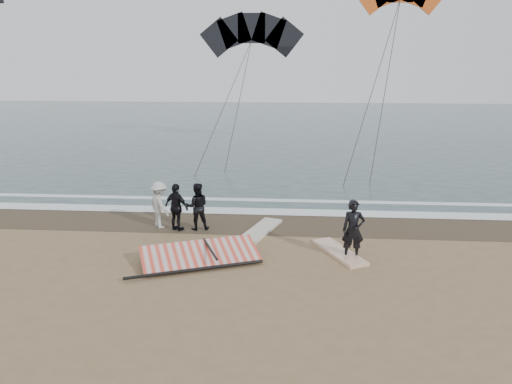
{
  "coord_description": "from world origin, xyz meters",
  "views": [
    {
      "loc": [
        0.07,
        -13.26,
        5.91
      ],
      "look_at": [
        -1.17,
        3.0,
        1.6
      ],
      "focal_mm": 35.0,
      "sensor_mm": 36.0,
      "label": 1
    }
  ],
  "objects_px": {
    "board_white": "(339,252)",
    "sail_rig": "(199,255)",
    "board_cream": "(261,230)",
    "man_main": "(353,230)"
  },
  "relations": [
    {
      "from": "board_cream",
      "to": "sail_rig",
      "type": "bearing_deg",
      "value": -102.27
    },
    {
      "from": "man_main",
      "to": "board_cream",
      "type": "xyz_separation_m",
      "value": [
        -2.98,
        2.27,
        -0.88
      ]
    },
    {
      "from": "board_cream",
      "to": "sail_rig",
      "type": "relative_size",
      "value": 0.69
    },
    {
      "from": "board_white",
      "to": "man_main",
      "type": "bearing_deg",
      "value": -72.24
    },
    {
      "from": "man_main",
      "to": "board_white",
      "type": "height_order",
      "value": "man_main"
    },
    {
      "from": "man_main",
      "to": "sail_rig",
      "type": "height_order",
      "value": "man_main"
    },
    {
      "from": "board_white",
      "to": "sail_rig",
      "type": "distance_m",
      "value": 4.4
    },
    {
      "from": "board_white",
      "to": "board_cream",
      "type": "height_order",
      "value": "board_cream"
    },
    {
      "from": "board_white",
      "to": "sail_rig",
      "type": "height_order",
      "value": "sail_rig"
    },
    {
      "from": "sail_rig",
      "to": "board_cream",
      "type": "bearing_deg",
      "value": 59.09
    }
  ]
}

